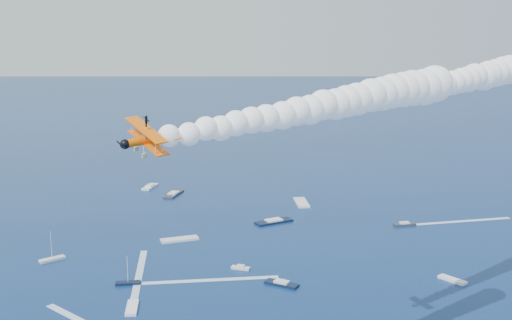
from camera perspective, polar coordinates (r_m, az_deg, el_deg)
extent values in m
cube|color=white|center=(160.55, -11.31, -13.15)|extent=(3.45, 8.73, 0.70)
cube|color=#2C303A|center=(227.82, 13.48, -5.77)|extent=(7.95, 2.74, 0.70)
cube|color=black|center=(175.31, -11.66, -11.00)|extent=(6.84, 2.59, 0.70)
cube|color=silver|center=(182.11, -1.42, -9.88)|extent=(5.62, 4.20, 0.70)
cube|color=silver|center=(198.53, -18.20, -8.64)|extent=(7.80, 5.75, 0.70)
cube|color=white|center=(279.14, -9.71, -2.43)|extent=(7.97, 11.95, 0.70)
cube|color=#292F37|center=(264.85, -7.58, -3.13)|extent=(9.63, 14.05, 0.70)
cube|color=black|center=(171.42, 2.37, -11.29)|extent=(9.11, 8.25, 0.70)
cube|color=white|center=(182.13, 17.58, -10.44)|extent=(6.17, 8.15, 0.70)
cube|color=silver|center=(207.61, -7.03, -7.24)|extent=(12.81, 5.79, 0.70)
cube|color=black|center=(224.96, 1.64, -5.67)|extent=(14.68, 8.58, 0.70)
cube|color=silver|center=(250.39, 4.21, -3.91)|extent=(6.07, 14.83, 0.70)
cube|color=white|center=(182.01, -10.66, -10.21)|extent=(5.26, 38.03, 0.04)
cube|color=white|center=(238.64, 18.46, -5.35)|extent=(38.04, 3.03, 0.04)
cube|color=white|center=(175.00, -4.21, -10.94)|extent=(38.05, 4.51, 0.04)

